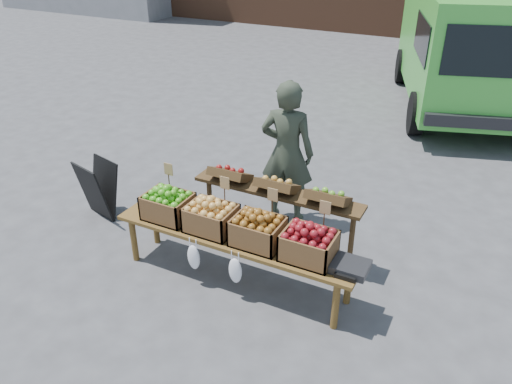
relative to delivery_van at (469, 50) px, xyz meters
The scene contains 11 objects.
ground 7.04m from the delivery_van, 104.39° to the right, with size 80.00×80.00×0.00m, color #464649.
delivery_van is the anchor object (origin of this frame).
vendor 5.81m from the delivery_van, 104.20° to the right, with size 0.67×0.44×1.85m, color #2D3527.
chalkboard_sign 7.64m from the delivery_van, 118.31° to the right, with size 0.51×0.28×0.78m, color black, non-canonical shape.
back_table 6.50m from the delivery_van, 100.90° to the right, with size 2.10×0.44×1.04m, color #3E2A15, non-canonical shape.
display_bench 7.26m from the delivery_van, 100.99° to the right, with size 2.70×0.56×0.57m, color brown, non-canonical shape.
crate_golden_apples 7.42m from the delivery_van, 107.27° to the right, with size 0.50×0.40×0.28m, color #369615, non-canonical shape.
crate_russet_pears 7.28m from the delivery_van, 103.12° to the right, with size 0.50×0.40×0.28m, color gold, non-canonical shape.
crate_red_apples 7.17m from the delivery_van, 98.83° to the right, with size 0.50×0.40×0.28m, color brown, non-canonical shape.
crate_green_apples 7.11m from the delivery_van, 94.43° to the right, with size 0.50×0.40×0.28m, color #6B040E, non-canonical shape.
weighing_scale 7.09m from the delivery_van, 91.00° to the right, with size 0.34×0.30×0.08m, color black.
Camera 1 is at (2.52, -4.10, 3.48)m, focal length 35.00 mm.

